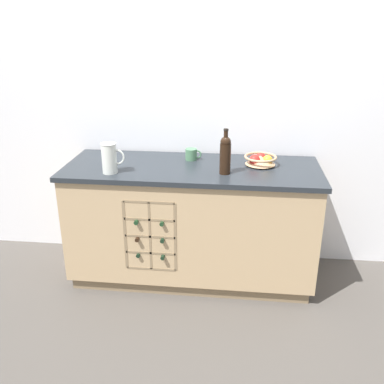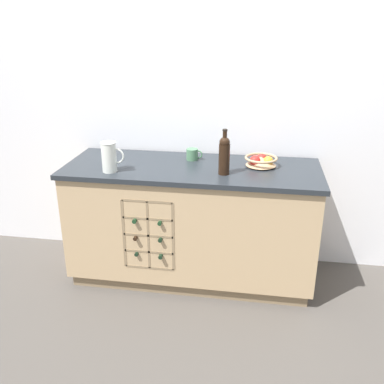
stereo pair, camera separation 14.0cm
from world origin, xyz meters
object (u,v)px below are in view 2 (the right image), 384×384
Objects in this scene: white_pitcher at (109,156)px; standing_wine_bottle at (224,154)px; ceramic_mug at (193,154)px; fruit_bowl at (261,160)px.

white_pitcher is 0.67× the size of standing_wine_bottle.
white_pitcher is at bearing -174.67° from standing_wine_bottle.
white_pitcher is at bearing -145.53° from ceramic_mug.
white_pitcher is at bearing -164.79° from fruit_bowl.
white_pitcher is (-1.03, -0.28, 0.06)m from fruit_bowl.
fruit_bowl is 1.93× the size of ceramic_mug.
fruit_bowl is 0.76× the size of standing_wine_bottle.
standing_wine_bottle is (0.26, -0.28, 0.10)m from ceramic_mug.
ceramic_mug is at bearing 132.51° from standing_wine_bottle.
standing_wine_bottle reaches higher than ceramic_mug.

